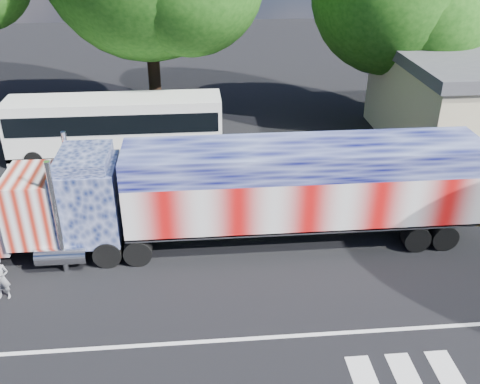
{
  "coord_description": "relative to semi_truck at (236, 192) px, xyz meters",
  "views": [
    {
      "loc": [
        -1.62,
        -15.23,
        11.62
      ],
      "look_at": [
        0.0,
        3.0,
        1.9
      ],
      "focal_mm": 40.0,
      "sensor_mm": 36.0,
      "label": 1
    }
  ],
  "objects": [
    {
      "name": "ground",
      "position": [
        0.2,
        -2.36,
        -2.25
      ],
      "size": [
        100.0,
        100.0,
        0.0
      ],
      "primitive_type": "plane",
      "color": "black"
    },
    {
      "name": "lane_markings",
      "position": [
        1.91,
        -6.13,
        -2.24
      ],
      "size": [
        30.0,
        2.67,
        0.01
      ],
      "color": "silver",
      "rests_on": "ground"
    },
    {
      "name": "semi_truck",
      "position": [
        0.0,
        0.0,
        0.0
      ],
      "size": [
        20.47,
        3.23,
        4.36
      ],
      "color": "black",
      "rests_on": "ground"
    },
    {
      "name": "coach_bus",
      "position": [
        -5.52,
        8.87,
        -0.6
      ],
      "size": [
        10.91,
        2.54,
        3.17
      ],
      "color": "white",
      "rests_on": "ground"
    },
    {
      "name": "woman",
      "position": [
        -8.08,
        -2.64,
        -1.45
      ],
      "size": [
        0.6,
        0.41,
        1.6
      ],
      "primitive_type": "imported",
      "rotation": [
        0.0,
        0.0,
        -0.05
      ],
      "color": "slate",
      "rests_on": "ground"
    }
  ]
}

